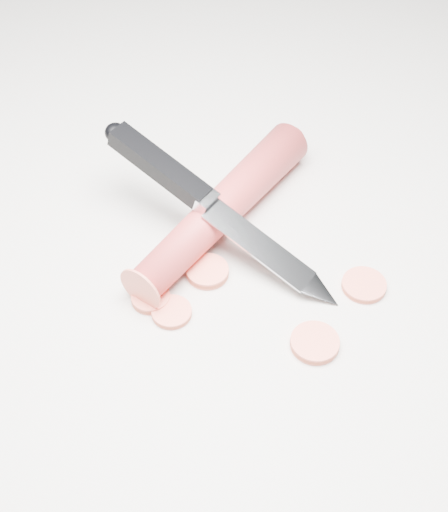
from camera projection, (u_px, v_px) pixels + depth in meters
name	position (u px, v px, depth m)	size (l,w,h in m)	color
ground	(221.00, 259.00, 0.60)	(2.40, 2.40, 0.00)	beige
carrot	(222.00, 208.00, 0.61)	(0.03, 0.03, 0.22)	#B92A2D
carrot_slice_0	(315.00, 343.00, 0.54)	(0.04, 0.04, 0.01)	#F3654F
carrot_slice_1	(172.00, 312.00, 0.56)	(0.03, 0.03, 0.01)	#F3654F
carrot_slice_2	(364.00, 285.00, 0.58)	(0.04, 0.04, 0.01)	#F3654F
carrot_slice_3	(208.00, 272.00, 0.59)	(0.03, 0.03, 0.01)	#F3654F
carrot_slice_4	(151.00, 298.00, 0.57)	(0.03, 0.03, 0.01)	#F3654F
kitchen_knife	(220.00, 209.00, 0.58)	(0.15, 0.22, 0.08)	#B3B5BA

